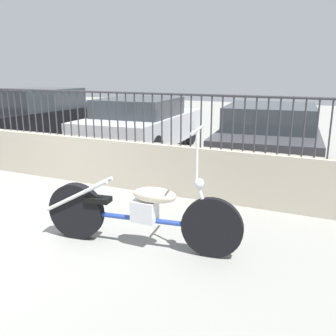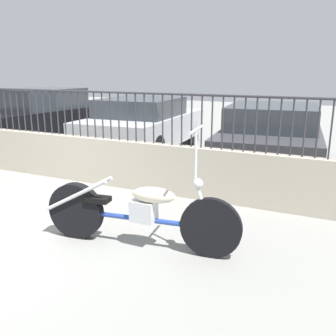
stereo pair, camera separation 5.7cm
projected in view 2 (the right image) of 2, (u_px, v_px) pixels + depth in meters
The scene contains 6 objects.
low_wall at pixel (75, 158), 6.80m from camera, with size 10.23×0.18×0.81m.
fence_railing at pixel (71, 106), 6.56m from camera, with size 10.23×0.04×0.81m.
motorcycle_blue at pixel (130, 212), 4.23m from camera, with size 2.31×0.59×1.40m.
car_black at pixel (46, 115), 10.37m from camera, with size 2.14×4.34×1.47m.
car_silver at pixel (144, 124), 9.14m from camera, with size 2.07×4.01×1.30m.
car_dark_grey at pixel (272, 135), 7.79m from camera, with size 2.32×4.30×1.27m.
Camera 2 is at (4.37, -2.99, 1.96)m, focal length 40.00 mm.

